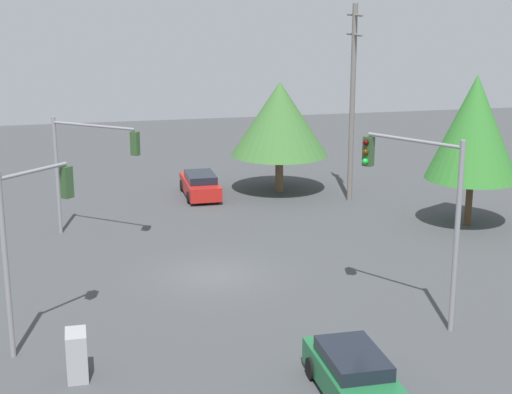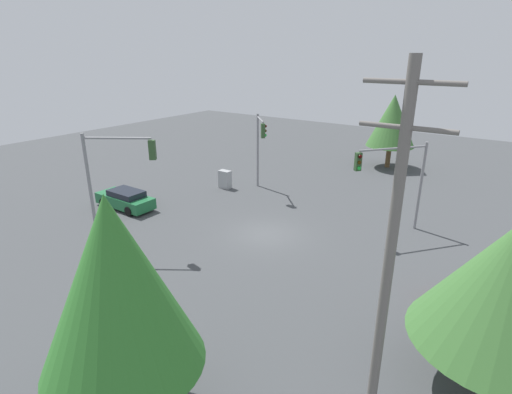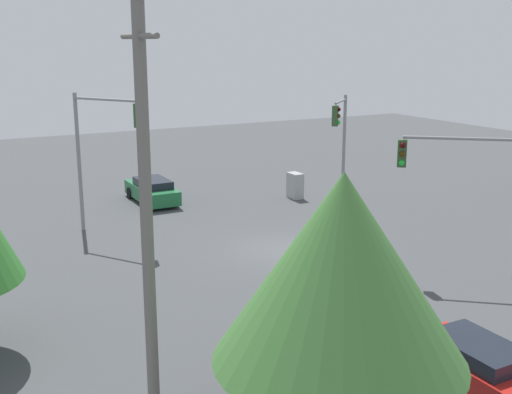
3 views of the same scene
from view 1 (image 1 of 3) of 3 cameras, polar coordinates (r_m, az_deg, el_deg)
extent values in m
plane|color=#424447|center=(32.08, -3.04, -5.67)|extent=(80.00, 80.00, 0.00)
cube|color=#1E6638|center=(22.82, 7.22, -13.11)|extent=(4.58, 1.77, 0.77)
cube|color=black|center=(22.74, 7.07, -11.53)|extent=(2.52, 1.55, 0.41)
cylinder|color=black|center=(24.37, 7.93, -11.84)|extent=(0.66, 0.22, 0.66)
cylinder|color=black|center=(23.87, 4.08, -12.33)|extent=(0.66, 0.22, 0.66)
cube|color=red|center=(44.09, -4.09, 0.77)|extent=(4.43, 1.73, 0.76)
cube|color=black|center=(43.74, -4.06, 1.46)|extent=(2.43, 1.52, 0.42)
cylinder|color=black|center=(45.36, -5.38, 0.83)|extent=(0.65, 0.22, 0.65)
cylinder|color=black|center=(45.59, -3.34, 0.95)|extent=(0.65, 0.22, 0.65)
cylinder|color=black|center=(42.72, -4.88, -0.03)|extent=(0.65, 0.22, 0.65)
cylinder|color=black|center=(42.97, -2.71, 0.10)|extent=(0.65, 0.22, 0.65)
cylinder|color=gray|center=(37.86, -14.26, 1.49)|extent=(0.18, 0.18, 5.59)
cylinder|color=gray|center=(35.98, -11.78, 5.10)|extent=(2.91, 3.55, 0.12)
cube|color=#2D4C28|center=(34.78, -8.79, 3.86)|extent=(0.43, 0.44, 1.05)
sphere|color=#360503|center=(34.86, -8.65, 4.46)|extent=(0.22, 0.22, 0.22)
sphere|color=#392605|center=(34.92, -8.63, 3.91)|extent=(0.22, 0.22, 0.22)
sphere|color=green|center=(34.98, -8.61, 3.37)|extent=(0.22, 0.22, 0.22)
cylinder|color=gray|center=(26.69, 14.38, -2.93)|extent=(0.18, 0.18, 6.58)
cylinder|color=gray|center=(26.86, 11.40, 4.05)|extent=(3.12, 2.11, 0.12)
cube|color=#2D4C28|center=(27.98, 8.18, 3.31)|extent=(0.44, 0.42, 1.05)
sphere|color=#360503|center=(27.77, 8.00, 3.94)|extent=(0.22, 0.22, 0.22)
sphere|color=#392605|center=(27.84, 7.97, 3.26)|extent=(0.22, 0.22, 0.22)
sphere|color=green|center=(27.91, 7.95, 2.58)|extent=(0.22, 0.22, 0.22)
cylinder|color=gray|center=(25.27, -17.74, -4.86)|extent=(0.18, 0.18, 6.01)
cylinder|color=gray|center=(25.33, -15.89, 1.83)|extent=(1.90, 2.03, 0.12)
cube|color=#2D4C28|center=(26.32, -13.60, 1.05)|extent=(0.44, 0.44, 1.05)
sphere|color=#360503|center=(26.37, -13.90, 1.81)|extent=(0.22, 0.22, 0.22)
sphere|color=#392605|center=(26.44, -13.85, 1.10)|extent=(0.22, 0.22, 0.22)
sphere|color=green|center=(26.52, -13.81, 0.40)|extent=(0.22, 0.22, 0.22)
cylinder|color=slate|center=(42.52, 7.01, 6.67)|extent=(0.28, 0.28, 10.58)
cylinder|color=slate|center=(42.12, 7.22, 13.00)|extent=(2.20, 0.12, 0.12)
cylinder|color=slate|center=(42.16, 7.17, 11.64)|extent=(2.20, 0.12, 0.12)
cube|color=#9EA0A3|center=(24.26, -12.90, -11.15)|extent=(0.99, 0.61, 1.48)
cylinder|color=#4C3823|center=(39.79, 15.22, -0.35)|extent=(0.34, 0.34, 2.35)
cone|color=#337A2D|center=(39.02, 15.59, 4.90)|extent=(4.48, 4.48, 5.04)
cylinder|color=brown|center=(44.90, 1.70, 1.75)|extent=(0.45, 0.45, 2.16)
cone|color=#3D7033|center=(44.30, 1.73, 5.73)|extent=(5.51, 5.51, 4.15)
camera|label=2|loc=(48.23, 17.05, 13.43)|focal=28.00mm
camera|label=3|loc=(55.93, 6.74, 12.29)|focal=45.00mm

